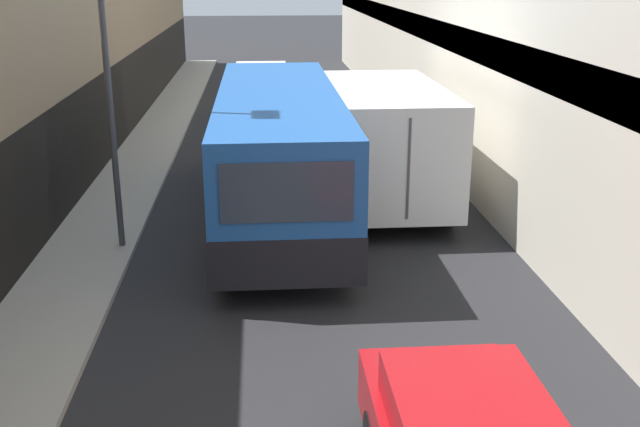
% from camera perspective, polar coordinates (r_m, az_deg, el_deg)
% --- Properties ---
extents(ground_plane, '(150.00, 150.00, 0.00)m').
position_cam_1_polar(ground_plane, '(16.15, -1.12, -1.00)').
color(ground_plane, '#232326').
extents(sidewalk_left, '(1.78, 60.00, 0.11)m').
position_cam_1_polar(sidewalk_left, '(16.47, -16.35, -1.18)').
color(sidewalk_left, '#9E998E').
rests_on(sidewalk_left, ground_plane).
extents(bus, '(2.56, 10.01, 2.82)m').
position_cam_1_polar(bus, '(16.42, -3.17, 4.80)').
color(bus, '#1E519E').
rests_on(bus, ground_plane).
extents(box_truck, '(2.48, 7.72, 2.79)m').
position_cam_1_polar(box_truck, '(18.12, 4.54, 6.08)').
color(box_truck, silver).
rests_on(box_truck, ground_plane).
extents(panel_van, '(1.82, 4.06, 2.00)m').
position_cam_1_polar(panel_van, '(26.68, -4.46, 9.11)').
color(panel_van, silver).
rests_on(panel_van, ground_plane).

